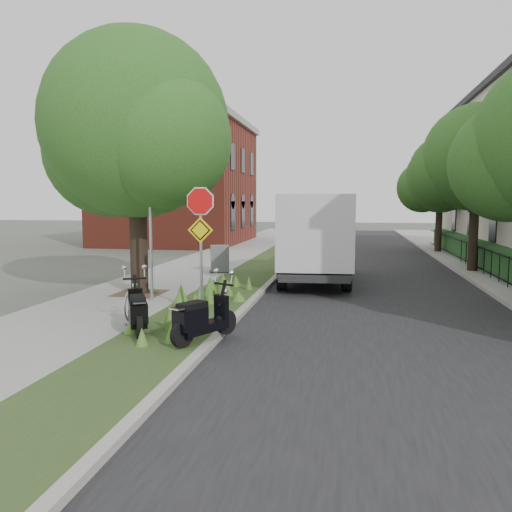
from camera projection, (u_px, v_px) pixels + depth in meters
The scene contains 20 objects.
ground at pixel (252, 326), 11.52m from camera, with size 120.00×120.00×0.00m, color #4C5147.
sidewalk_near at pixel (202, 265), 22.07m from camera, with size 3.50×60.00×0.12m, color gray.
verge at pixel (263, 267), 21.56m from camera, with size 2.00×60.00×0.12m, color #2D421C.
kerb_near at pixel (286, 267), 21.38m from camera, with size 0.20×60.00×0.13m, color #9E9991.
road at pixel (369, 271), 20.73m from camera, with size 7.00×60.00×0.01m, color black.
kerb_far at pixel (458, 271), 20.08m from camera, with size 0.20×60.00×0.13m, color #9E9991.
footpath_far at pixel (504, 273), 19.77m from camera, with size 3.20×60.00×0.12m, color gray.
street_tree_main at pixel (134, 135), 14.55m from camera, with size 6.21×5.54×7.66m.
bare_post at pixel (151, 229), 13.64m from camera, with size 0.08×0.08×4.00m.
bike_hoop at pixel (132, 306), 11.38m from camera, with size 0.06×0.78×0.77m.
sign_assembly at pixel (201, 224), 12.10m from camera, with size 0.94×0.08×3.22m.
fence_far at pixel (478, 257), 19.89m from camera, with size 0.04×24.00×1.00m.
hedge_far at pixel (496, 257), 19.76m from camera, with size 1.00×24.00×1.10m, color #1A4B23.
brick_building at pixel (179, 182), 34.31m from camera, with size 9.40×10.40×8.30m.
far_tree_b at pixel (475, 163), 19.58m from camera, with size 4.83×4.31×6.56m.
far_tree_c at pixel (439, 182), 27.44m from camera, with size 4.37×3.89×5.93m.
scooter_near at pixel (138, 315), 10.37m from camera, with size 0.93×1.57×0.82m.
scooter_far at pixel (198, 323), 9.68m from camera, with size 0.96×1.57×0.82m.
box_truck at pixel (314, 234), 17.44m from camera, with size 2.73×5.99×2.64m.
utility_cabinet at pixel (220, 259), 19.43m from camera, with size 0.92×0.75×1.06m.
Camera 1 is at (2.18, -11.07, 2.85)m, focal length 35.00 mm.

